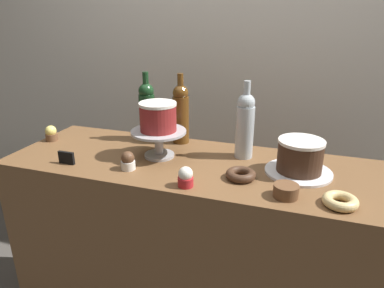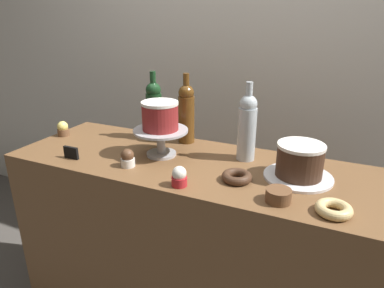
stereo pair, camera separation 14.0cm
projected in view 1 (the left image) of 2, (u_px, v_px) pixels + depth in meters
The scene contains 16 objects.
back_wall at pixel (237, 46), 2.04m from camera, with size 6.00×0.05×2.60m.
display_counter at pixel (192, 252), 1.59m from camera, with size 1.55×0.54×0.90m.
cake_stand_pedestal at pixel (159, 139), 1.46m from camera, with size 0.23×0.23×0.12m.
white_layer_cake at pixel (158, 117), 1.43m from camera, with size 0.15×0.15×0.12m.
silver_serving_platter at pixel (298, 172), 1.33m from camera, with size 0.25×0.25×0.01m.
chocolate_round_cake at pixel (300, 156), 1.31m from camera, with size 0.17×0.17×0.12m.
wine_bottle_green at pixel (147, 110), 1.64m from camera, with size 0.08×0.08×0.33m.
wine_bottle_clear at pixel (245, 124), 1.43m from camera, with size 0.08×0.08×0.33m.
wine_bottle_amber at pixel (181, 113), 1.60m from camera, with size 0.08×0.08×0.33m.
cupcake_lemon at pixel (51, 134), 1.66m from camera, with size 0.06×0.06×0.07m.
cupcake_vanilla at pixel (186, 177), 1.22m from camera, with size 0.06×0.06×0.07m.
cupcake_chocolate at pixel (128, 161), 1.35m from camera, with size 0.06×0.06×0.07m.
donut_chocolate at pixel (241, 175), 1.28m from camera, with size 0.11×0.11×0.03m.
donut_glazed at pixel (340, 201), 1.10m from camera, with size 0.11×0.11×0.03m.
cookie_stack at pixel (286, 191), 1.15m from camera, with size 0.08×0.08×0.04m.
price_sign_chalkboard at pixel (66, 158), 1.41m from camera, with size 0.07×0.01×0.05m.
Camera 1 is at (0.41, -1.24, 1.48)m, focal length 32.45 mm.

